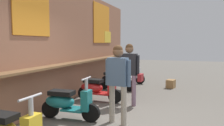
% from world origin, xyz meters
% --- Properties ---
extents(ground_plane, '(36.36, 36.36, 0.00)m').
position_xyz_m(ground_plane, '(0.00, 0.00, 0.00)').
color(ground_plane, '#605B54').
extents(market_stall_facade, '(12.99, 0.61, 3.39)m').
position_xyz_m(market_stall_facade, '(0.01, 2.02, 1.70)').
color(market_stall_facade, '#8C5B44').
rests_on(market_stall_facade, ground_plane).
extents(scooter_teal, '(0.48, 1.40, 0.97)m').
position_xyz_m(scooter_teal, '(0.04, 1.08, 0.39)').
color(scooter_teal, '#197075').
rests_on(scooter_teal, ground_plane).
extents(scooter_red, '(0.47, 1.40, 0.97)m').
position_xyz_m(scooter_red, '(1.69, 1.08, 0.39)').
color(scooter_red, red).
rests_on(scooter_red, ground_plane).
extents(scooter_black, '(0.48, 1.40, 0.97)m').
position_xyz_m(scooter_black, '(3.31, 1.08, 0.39)').
color(scooter_black, black).
rests_on(scooter_black, ground_plane).
extents(scooter_silver, '(0.46, 1.40, 0.97)m').
position_xyz_m(scooter_silver, '(4.86, 1.08, 0.39)').
color(scooter_silver, '#B2B5BA').
rests_on(scooter_silver, ground_plane).
extents(shopper_with_handbag, '(0.27, 0.66, 1.69)m').
position_xyz_m(shopper_with_handbag, '(1.66, 0.07, 1.03)').
color(shopper_with_handbag, gray).
rests_on(shopper_with_handbag, ground_plane).
extents(shopper_browsing, '(0.24, 0.57, 1.67)m').
position_xyz_m(shopper_browsing, '(0.18, -0.08, 1.03)').
color(shopper_browsing, '#ADA393').
rests_on(shopper_browsing, ground_plane).
extents(merchandise_crate, '(0.41, 0.36, 0.32)m').
position_xyz_m(merchandise_crate, '(4.41, -0.80, 0.16)').
color(merchandise_crate, olive).
rests_on(merchandise_crate, ground_plane).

